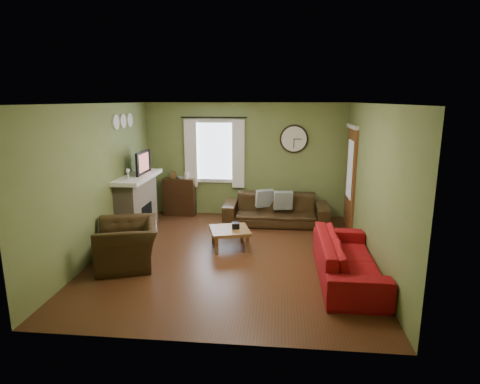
# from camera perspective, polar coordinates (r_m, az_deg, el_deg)

# --- Properties ---
(floor) EXTENTS (4.60, 5.20, 0.00)m
(floor) POSITION_cam_1_polar(r_m,az_deg,el_deg) (7.10, -1.14, -9.00)
(floor) COLOR #462514
(floor) RESTS_ON ground
(ceiling) EXTENTS (4.60, 5.20, 0.00)m
(ceiling) POSITION_cam_1_polar(r_m,az_deg,el_deg) (6.58, -1.24, 12.48)
(ceiling) COLOR white
(ceiling) RESTS_ON ground
(wall_left) EXTENTS (0.00, 5.20, 2.60)m
(wall_left) POSITION_cam_1_polar(r_m,az_deg,el_deg) (7.36, -19.27, 1.62)
(wall_left) COLOR olive
(wall_left) RESTS_ON ground
(wall_right) EXTENTS (0.00, 5.20, 2.60)m
(wall_right) POSITION_cam_1_polar(r_m,az_deg,el_deg) (6.84, 18.31, 0.87)
(wall_right) COLOR olive
(wall_right) RESTS_ON ground
(wall_back) EXTENTS (4.60, 0.00, 2.60)m
(wall_back) POSITION_cam_1_polar(r_m,az_deg,el_deg) (9.27, 0.75, 4.57)
(wall_back) COLOR olive
(wall_back) RESTS_ON ground
(wall_front) EXTENTS (4.60, 0.00, 2.60)m
(wall_front) POSITION_cam_1_polar(r_m,az_deg,el_deg) (4.24, -5.44, -5.76)
(wall_front) COLOR olive
(wall_front) RESTS_ON ground
(fireplace) EXTENTS (0.40, 1.40, 1.10)m
(fireplace) POSITION_cam_1_polar(r_m,az_deg,el_deg) (8.48, -14.44, -1.82)
(fireplace) COLOR tan
(fireplace) RESTS_ON floor
(firebox) EXTENTS (0.04, 0.60, 0.55)m
(firebox) POSITION_cam_1_polar(r_m,az_deg,el_deg) (8.48, -13.14, -3.50)
(firebox) COLOR black
(firebox) RESTS_ON fireplace
(mantel) EXTENTS (0.58, 1.60, 0.08)m
(mantel) POSITION_cam_1_polar(r_m,az_deg,el_deg) (8.34, -14.48, 2.09)
(mantel) COLOR white
(mantel) RESTS_ON fireplace
(tv) EXTENTS (0.08, 0.60, 0.35)m
(tv) POSITION_cam_1_polar(r_m,az_deg,el_deg) (8.44, -14.08, 3.71)
(tv) COLOR black
(tv) RESTS_ON mantel
(tv_screen) EXTENTS (0.02, 0.62, 0.36)m
(tv_screen) POSITION_cam_1_polar(r_m,az_deg,el_deg) (8.40, -13.59, 4.09)
(tv_screen) COLOR #994C3F
(tv_screen) RESTS_ON mantel
(medallion_left) EXTENTS (0.28, 0.28, 0.03)m
(medallion_left) POSITION_cam_1_polar(r_m,az_deg,el_deg) (7.97, -17.24, 9.48)
(medallion_left) COLOR white
(medallion_left) RESTS_ON wall_left
(medallion_mid) EXTENTS (0.28, 0.28, 0.03)m
(medallion_mid) POSITION_cam_1_polar(r_m,az_deg,el_deg) (8.29, -16.30, 9.66)
(medallion_mid) COLOR white
(medallion_mid) RESTS_ON wall_left
(medallion_right) EXTENTS (0.28, 0.28, 0.03)m
(medallion_right) POSITION_cam_1_polar(r_m,az_deg,el_deg) (8.61, -15.43, 9.82)
(medallion_right) COLOR white
(medallion_right) RESTS_ON wall_left
(window_pane) EXTENTS (1.00, 0.02, 1.30)m
(window_pane) POSITION_cam_1_polar(r_m,az_deg,el_deg) (9.31, -3.57, 5.82)
(window_pane) COLOR silver
(window_pane) RESTS_ON wall_back
(curtain_rod) EXTENTS (0.03, 0.03, 1.50)m
(curtain_rod) POSITION_cam_1_polar(r_m,az_deg,el_deg) (9.15, -3.75, 10.53)
(curtain_rod) COLOR black
(curtain_rod) RESTS_ON wall_back
(curtain_left) EXTENTS (0.28, 0.04, 1.55)m
(curtain_left) POSITION_cam_1_polar(r_m,az_deg,el_deg) (9.32, -7.02, 5.45)
(curtain_left) COLOR white
(curtain_left) RESTS_ON wall_back
(curtain_right) EXTENTS (0.28, 0.04, 1.55)m
(curtain_right) POSITION_cam_1_polar(r_m,az_deg,el_deg) (9.15, -0.25, 5.40)
(curtain_right) COLOR white
(curtain_right) RESTS_ON wall_back
(wall_clock) EXTENTS (0.64, 0.06, 0.64)m
(wall_clock) POSITION_cam_1_polar(r_m,az_deg,el_deg) (9.13, 7.68, 7.49)
(wall_clock) COLOR white
(wall_clock) RESTS_ON wall_back
(door) EXTENTS (0.05, 0.90, 2.10)m
(door) POSITION_cam_1_polar(r_m,az_deg,el_deg) (8.66, 15.43, 1.82)
(door) COLOR brown
(door) RESTS_ON floor
(bookshelf) EXTENTS (0.73, 0.31, 0.87)m
(bookshelf) POSITION_cam_1_polar(r_m,az_deg,el_deg) (9.52, -8.58, -0.66)
(bookshelf) COLOR black
(bookshelf) RESTS_ON floor
(book) EXTENTS (0.30, 0.31, 0.02)m
(book) POSITION_cam_1_polar(r_m,az_deg,el_deg) (9.44, -8.79, 2.49)
(book) COLOR brown
(book) RESTS_ON bookshelf
(sofa_brown) EXTENTS (2.25, 0.88, 0.66)m
(sofa_brown) POSITION_cam_1_polar(r_m,az_deg,el_deg) (8.76, 5.11, -2.48)
(sofa_brown) COLOR black
(sofa_brown) RESTS_ON floor
(pillow_left) EXTENTS (0.40, 0.25, 0.38)m
(pillow_left) POSITION_cam_1_polar(r_m,az_deg,el_deg) (8.79, 3.51, -0.91)
(pillow_left) COLOR gray
(pillow_left) RESTS_ON sofa_brown
(pillow_right) EXTENTS (0.41, 0.18, 0.40)m
(pillow_right) POSITION_cam_1_polar(r_m,az_deg,el_deg) (8.65, 6.16, -1.19)
(pillow_right) COLOR gray
(pillow_right) RESTS_ON sofa_brown
(sofa_red) EXTENTS (0.86, 2.19, 0.64)m
(sofa_red) POSITION_cam_1_polar(r_m,az_deg,el_deg) (6.35, 15.07, -9.10)
(sofa_red) COLOR maroon
(sofa_red) RESTS_ON floor
(armchair) EXTENTS (1.27, 1.35, 0.72)m
(armchair) POSITION_cam_1_polar(r_m,az_deg,el_deg) (6.85, -15.65, -7.11)
(armchair) COLOR black
(armchair) RESTS_ON floor
(coffee_table) EXTENTS (0.85, 0.85, 0.37)m
(coffee_table) POSITION_cam_1_polar(r_m,az_deg,el_deg) (7.38, -1.46, -6.62)
(coffee_table) COLOR brown
(coffee_table) RESTS_ON floor
(tissue_box) EXTENTS (0.15, 0.15, 0.11)m
(tissue_box) POSITION_cam_1_polar(r_m,az_deg,el_deg) (7.34, -0.61, -4.94)
(tissue_box) COLOR black
(tissue_box) RESTS_ON coffee_table
(wine_glass_a) EXTENTS (0.07, 0.07, 0.20)m
(wine_glass_a) POSITION_cam_1_polar(r_m,az_deg,el_deg) (7.84, -15.66, 2.38)
(wine_glass_a) COLOR white
(wine_glass_a) RESTS_ON mantel
(wine_glass_b) EXTENTS (0.07, 0.07, 0.21)m
(wine_glass_b) POSITION_cam_1_polar(r_m,az_deg,el_deg) (7.85, -15.64, 2.45)
(wine_glass_b) COLOR white
(wine_glass_b) RESTS_ON mantel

